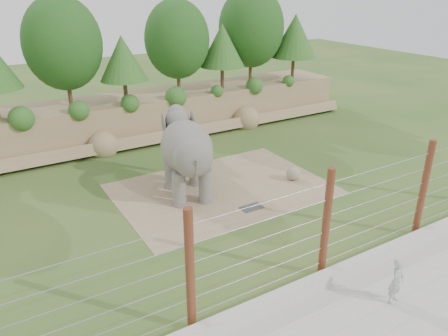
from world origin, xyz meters
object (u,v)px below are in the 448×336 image
stone_ball (293,173)px  elephant (187,158)px  barrier_fence (326,224)px  zookeeper (397,281)px

stone_ball → elephant: bearing=165.8°
barrier_fence → elephant: bearing=98.4°
barrier_fence → zookeeper: barrier_fence is taller
elephant → stone_ball: 5.64m
zookeeper → barrier_fence: bearing=98.7°
elephant → zookeeper: bearing=-63.9°
elephant → barrier_fence: 7.96m
stone_ball → zookeeper: bearing=-109.5°
barrier_fence → zookeeper: (1.00, -2.23, -1.22)m
elephant → stone_ball: (5.27, -1.34, -1.49)m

